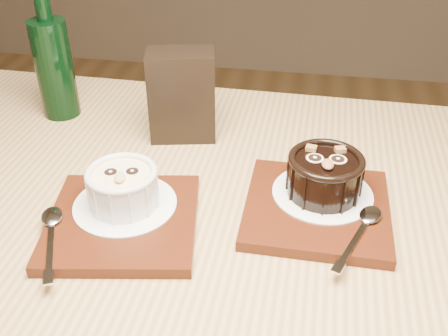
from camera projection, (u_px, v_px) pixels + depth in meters
The scene contains 11 objects.
table at pixel (201, 279), 0.70m from camera, with size 1.22×0.83×0.75m.
tray_left at pixel (123, 221), 0.65m from camera, with size 0.18×0.18×0.01m, color #471C0B.
doily_left at pixel (125, 204), 0.66m from camera, with size 0.13×0.13×0.00m, color white.
ramekin_white at pixel (123, 186), 0.64m from camera, with size 0.09×0.09×0.05m.
spoon_left at pixel (51, 234), 0.61m from camera, with size 0.03×0.13×0.01m, color white, non-canonical shape.
tray_right at pixel (317, 208), 0.67m from camera, with size 0.18×0.18×0.01m, color #471C0B.
doily_right at pixel (322, 193), 0.68m from camera, with size 0.13×0.13×0.00m, color white.
ramekin_dark at pixel (325, 173), 0.66m from camera, with size 0.10×0.10×0.06m.
spoon_right at pixel (361, 230), 0.61m from camera, with size 0.03×0.13×0.01m, color white, non-canonical shape.
condiment_stand at pixel (182, 95), 0.80m from camera, with size 0.10×0.06×0.14m, color black.
green_bottle at pixel (54, 65), 0.85m from camera, with size 0.06×0.06×0.23m.
Camera 1 is at (-0.10, -0.23, 1.17)m, focal length 42.00 mm.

